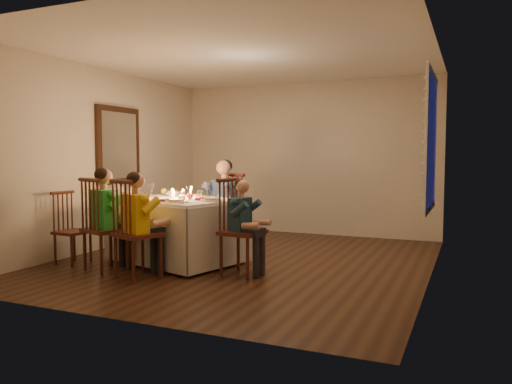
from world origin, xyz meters
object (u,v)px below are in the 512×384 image
at_px(dining_table, 177,217).
at_px(child_teal, 243,275).
at_px(child_yellow, 139,278).
at_px(chair_adult, 224,251).
at_px(chair_end, 243,275).
at_px(child_green, 107,271).
at_px(serving_bowl, 172,194).
at_px(chair_extra, 73,264).
at_px(chair_near_left, 107,271).
at_px(chair_near_right, 139,278).
at_px(adult, 224,251).

height_order(dining_table, child_teal, dining_table).
bearing_deg(child_yellow, dining_table, -64.85).
relative_size(chair_adult, chair_end, 1.00).
bearing_deg(chair_end, child_green, 112.77).
distance_m(child_green, serving_bowl, 1.41).
bearing_deg(dining_table, chair_extra, -135.24).
bearing_deg(chair_near_left, child_yellow, -174.80).
relative_size(chair_near_right, chair_extra, 1.21).
bearing_deg(child_green, adult, -95.95).
relative_size(chair_adult, serving_bowl, 5.42).
distance_m(chair_near_left, child_green, 0.00).
distance_m(chair_end, child_teal, 0.00).
bearing_deg(chair_adult, chair_end, -39.61).
bearing_deg(serving_bowl, child_yellow, -73.46).
xyz_separation_m(dining_table, adult, (0.23, 0.83, -0.58)).
bearing_deg(chair_adult, serving_bowl, -125.30).
bearing_deg(chair_adult, chair_near_left, -100.19).
xyz_separation_m(chair_near_left, chair_end, (1.55, 0.46, 0.00)).
relative_size(dining_table, chair_end, 1.63).
bearing_deg(chair_extra, adult, -39.02).
bearing_deg(chair_extra, chair_near_right, -98.62).
height_order(chair_end, child_teal, chair_end).
distance_m(chair_end, chair_extra, 2.21).
distance_m(chair_adult, adult, 0.00).
relative_size(child_green, child_teal, 1.11).
height_order(chair_end, child_yellow, child_yellow).
xyz_separation_m(chair_end, adult, (-0.82, 1.13, 0.00)).
xyz_separation_m(chair_near_left, chair_extra, (-0.63, 0.13, 0.00)).
bearing_deg(chair_adult, child_yellow, -81.32).
distance_m(chair_end, adult, 1.40).
bearing_deg(chair_near_right, child_green, 7.89).
bearing_deg(chair_end, child_yellow, 127.12).
distance_m(chair_near_right, adult, 1.74).
bearing_deg(chair_adult, adult, 0.00).
xyz_separation_m(chair_adult, chair_near_left, (-0.73, -1.59, 0.00)).
xyz_separation_m(chair_extra, child_green, (0.63, -0.13, 0.00)).
height_order(chair_near_left, chair_near_right, same).
height_order(dining_table, child_green, dining_table).
relative_size(dining_table, child_teal, 1.64).
bearing_deg(child_teal, child_green, 112.77).
height_order(child_green, child_teal, child_green).
relative_size(child_green, serving_bowl, 5.96).
bearing_deg(dining_table, serving_bowl, 146.12).
relative_size(chair_extra, child_yellow, 0.77).
relative_size(adult, child_yellow, 1.10).
relative_size(chair_extra, child_green, 0.75).
xyz_separation_m(chair_adult, chair_near_right, (-0.17, -1.73, 0.00)).
height_order(chair_end, serving_bowl, serving_bowl).
relative_size(chair_near_right, child_yellow, 0.94).
bearing_deg(child_yellow, chair_near_left, 7.89).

